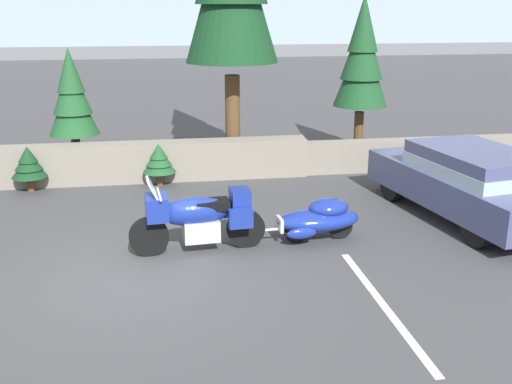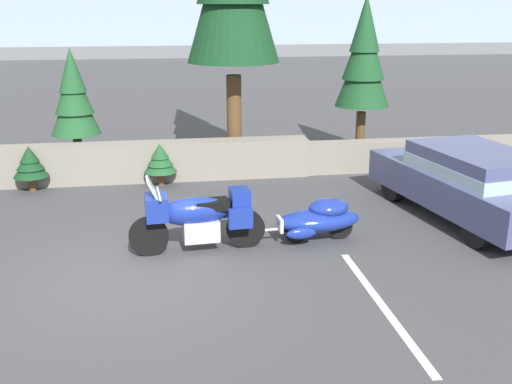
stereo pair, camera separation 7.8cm
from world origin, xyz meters
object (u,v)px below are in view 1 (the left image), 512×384
sedan_at_right_edge (469,180)px  pine_tree_secondary (362,57)px  car_shaped_trailer (319,218)px  pine_tree_far_right (72,96)px  touring_motorcycle (197,216)px

sedan_at_right_edge → pine_tree_secondary: size_ratio=1.10×
car_shaped_trailer → pine_tree_far_right: (-4.74, 5.25, 1.51)m
touring_motorcycle → car_shaped_trailer: bearing=4.1°
car_shaped_trailer → sedan_at_right_edge: bearing=12.3°
pine_tree_far_right → car_shaped_trailer: bearing=-47.9°
pine_tree_far_right → sedan_at_right_edge: bearing=-30.0°
touring_motorcycle → sedan_at_right_edge: 5.39m
pine_tree_secondary → pine_tree_far_right: 7.48m
car_shaped_trailer → pine_tree_far_right: 7.24m
touring_motorcycle → sedan_at_right_edge: sedan_at_right_edge is taller
touring_motorcycle → pine_tree_secondary: pine_tree_secondary is taller
car_shaped_trailer → pine_tree_secondary: (2.66, 5.89, 2.29)m
car_shaped_trailer → sedan_at_right_edge: 3.26m
touring_motorcycle → car_shaped_trailer: touring_motorcycle is taller
pine_tree_secondary → sedan_at_right_edge: bearing=-84.5°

